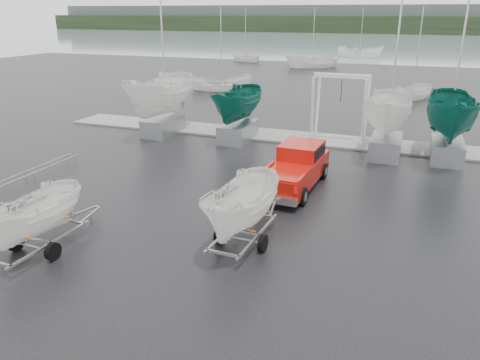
% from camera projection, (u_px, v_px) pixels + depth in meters
% --- Properties ---
extents(ground_plane, '(120.00, 120.00, 0.00)m').
position_uv_depth(ground_plane, '(191.00, 215.00, 18.45)').
color(ground_plane, black).
rests_on(ground_plane, ground).
extents(lake, '(300.00, 300.00, 0.00)m').
position_uv_depth(lake, '(385.00, 47.00, 106.52)').
color(lake, gray).
rests_on(lake, ground).
extents(dock, '(30.00, 3.00, 0.12)m').
position_uv_depth(dock, '(281.00, 136.00, 29.88)').
color(dock, gray).
rests_on(dock, ground).
extents(treeline, '(300.00, 8.00, 6.00)m').
position_uv_depth(treeline, '(401.00, 25.00, 167.15)').
color(treeline, black).
rests_on(treeline, ground).
extents(far_hill, '(300.00, 6.00, 10.00)m').
position_uv_depth(far_hill, '(403.00, 19.00, 173.52)').
color(far_hill, '#4C5651').
rests_on(far_hill, ground).
extents(pickup_truck, '(2.27, 5.66, 1.86)m').
position_uv_depth(pickup_truck, '(297.00, 166.00, 21.19)').
color(pickup_truck, '#A00F08').
rests_on(pickup_truck, ground).
extents(trailer_hitched, '(1.87, 3.65, 5.23)m').
position_uv_depth(trailer_hitched, '(243.00, 166.00, 15.13)').
color(trailer_hitched, gray).
rests_on(trailer_hitched, ground).
extents(trailer_parked, '(1.80, 3.64, 4.67)m').
position_uv_depth(trailer_parked, '(28.00, 181.00, 14.69)').
color(trailer_parked, gray).
rests_on(trailer_parked, ground).
extents(boat_hoist, '(3.30, 2.18, 4.12)m').
position_uv_depth(boat_hoist, '(341.00, 99.00, 27.80)').
color(boat_hoist, silver).
rests_on(boat_hoist, ground).
extents(keelboat_0, '(2.74, 3.20, 10.92)m').
position_uv_depth(keelboat_0, '(160.00, 66.00, 29.09)').
color(keelboat_0, gray).
rests_on(keelboat_0, ground).
extents(keelboat_1, '(2.20, 3.20, 6.95)m').
position_uv_depth(keelboat_1, '(238.00, 84.00, 27.88)').
color(keelboat_1, gray).
rests_on(keelboat_1, ground).
extents(keelboat_2, '(2.38, 3.20, 10.55)m').
position_uv_depth(keelboat_2, '(392.00, 87.00, 24.69)').
color(keelboat_2, gray).
rests_on(keelboat_2, ground).
extents(keelboat_3, '(2.53, 3.20, 10.70)m').
position_uv_depth(keelboat_3, '(457.00, 85.00, 23.84)').
color(keelboat_3, gray).
rests_on(keelboat_3, ground).
extents(mast_rack_0, '(0.56, 6.50, 0.06)m').
position_uv_depth(mast_rack_0, '(29.00, 173.00, 22.18)').
color(mast_rack_0, gray).
rests_on(mast_rack_0, ground).
extents(moored_boat_0, '(3.19, 3.16, 11.20)m').
position_uv_depth(moored_boat_0, '(222.00, 90.00, 47.64)').
color(moored_boat_0, silver).
rests_on(moored_boat_0, ground).
extents(moored_boat_1, '(4.05, 4.02, 11.90)m').
position_uv_depth(moored_boat_1, '(312.00, 68.00, 66.73)').
color(moored_boat_1, silver).
rests_on(moored_boat_1, ground).
extents(moored_boat_2, '(2.82, 2.85, 10.75)m').
position_uv_depth(moored_boat_2, '(412.00, 99.00, 42.89)').
color(moored_boat_2, silver).
rests_on(moored_boat_2, ground).
extents(moored_boat_4, '(2.75, 2.72, 10.81)m').
position_uv_depth(moored_boat_4, '(245.00, 62.00, 74.76)').
color(moored_boat_4, silver).
rests_on(moored_boat_4, ground).
extents(moored_boat_5, '(3.58, 3.51, 12.08)m').
position_uv_depth(moored_boat_5, '(359.00, 57.00, 81.83)').
color(moored_boat_5, silver).
rests_on(moored_boat_5, ground).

